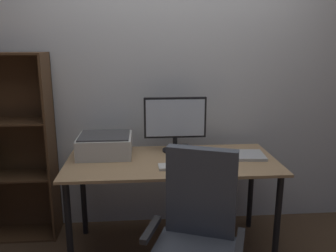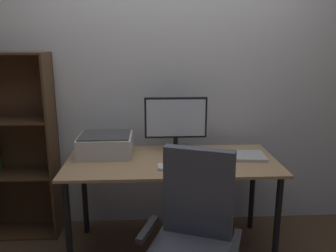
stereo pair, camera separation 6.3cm
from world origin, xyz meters
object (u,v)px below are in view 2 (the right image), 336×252
object	(u,v)px
printer	(106,145)
coffee_mug	(183,151)
desk	(172,171)
office_chair	(192,251)
monitor	(176,121)
keyboard	(179,166)
mouse	(208,166)
laptop	(243,156)
bookshelf	(14,148)

from	to	relation	value
printer	coffee_mug	bearing A→B (deg)	-10.20
desk	office_chair	xyz separation A→B (m)	(0.07, -0.71, -0.20)
monitor	printer	world-z (taller)	monitor
office_chair	desk	bearing A→B (deg)	115.82
keyboard	mouse	distance (m)	0.20
desk	office_chair	distance (m)	0.74
laptop	bookshelf	size ratio (longest dim) A/B	0.21
keyboard	coffee_mug	xyz separation A→B (m)	(0.05, 0.21, 0.04)
coffee_mug	office_chair	size ratio (longest dim) A/B	0.10
coffee_mug	printer	xyz separation A→B (m)	(-0.58, 0.11, 0.03)
mouse	coffee_mug	bearing A→B (deg)	130.92
monitor	mouse	distance (m)	0.49
mouse	coffee_mug	distance (m)	0.27
coffee_mug	office_chair	distance (m)	0.82
coffee_mug	laptop	bearing A→B (deg)	-1.69
monitor	coffee_mug	bearing A→B (deg)	-75.02
printer	office_chair	xyz separation A→B (m)	(0.57, -0.86, -0.36)
keyboard	office_chair	size ratio (longest dim) A/B	0.29
mouse	laptop	distance (m)	0.37
keyboard	office_chair	distance (m)	0.62
keyboard	mouse	bearing A→B (deg)	-6.26
bookshelf	mouse	bearing A→B (deg)	-19.23
desk	laptop	xyz separation A→B (m)	(0.54, 0.03, 0.10)
monitor	bookshelf	bearing A→B (deg)	173.98
laptop	office_chair	distance (m)	0.92
monitor	office_chair	distance (m)	1.06
bookshelf	keyboard	bearing A→B (deg)	-21.24
coffee_mug	desk	bearing A→B (deg)	-152.04
mouse	office_chair	distance (m)	0.63
bookshelf	laptop	bearing A→B (deg)	-9.88
keyboard	bookshelf	world-z (taller)	bookshelf
office_chair	laptop	bearing A→B (deg)	77.85
laptop	bookshelf	distance (m)	1.83
printer	office_chair	size ratio (longest dim) A/B	0.40
desk	bookshelf	distance (m)	1.32
desk	mouse	size ratio (longest dim) A/B	16.01
monitor	bookshelf	world-z (taller)	bookshelf
keyboard	bookshelf	bearing A→B (deg)	157.33
laptop	office_chair	bearing A→B (deg)	-117.54
coffee_mug	laptop	size ratio (longest dim) A/B	0.32
printer	bookshelf	world-z (taller)	bookshelf
keyboard	laptop	distance (m)	0.54
desk	printer	world-z (taller)	printer
monitor	mouse	size ratio (longest dim) A/B	5.04
monitor	office_chair	size ratio (longest dim) A/B	0.48
desk	printer	bearing A→B (deg)	163.05
coffee_mug	laptop	xyz separation A→B (m)	(0.45, -0.01, -0.04)
office_chair	bookshelf	size ratio (longest dim) A/B	0.67
mouse	printer	world-z (taller)	printer
desk	monitor	distance (m)	0.39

